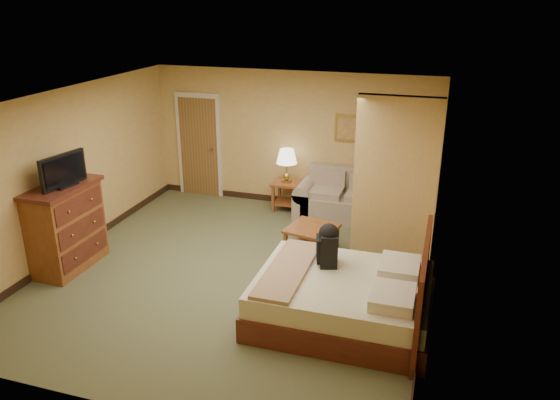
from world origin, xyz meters
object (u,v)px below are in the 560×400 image
at_px(loveseat, 345,203).
at_px(coffee_table, 312,235).
at_px(bed, 347,298).
at_px(dresser, 66,227).

bearing_deg(loveseat, coffee_table, -97.59).
relative_size(coffee_table, bed, 0.38).
xyz_separation_m(loveseat, dresser, (-3.61, -3.15, 0.37)).
xyz_separation_m(coffee_table, bed, (0.89, -1.72, -0.00)).
distance_m(coffee_table, bed, 1.94).
relative_size(coffee_table, dresser, 0.64).
bearing_deg(bed, loveseat, 101.39).
bearing_deg(coffee_table, dresser, -155.90).
height_order(dresser, bed, dresser).
relative_size(loveseat, coffee_table, 2.14).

